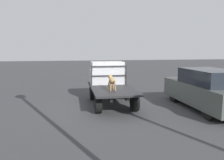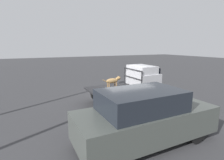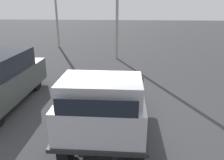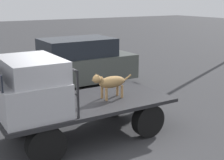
% 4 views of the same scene
% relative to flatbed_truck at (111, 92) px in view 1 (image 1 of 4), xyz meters
% --- Properties ---
extents(ground_plane, '(80.00, 80.00, 0.00)m').
position_rel_flatbed_truck_xyz_m(ground_plane, '(0.00, 0.00, -0.60)').
color(ground_plane, '#38383A').
extents(flatbed_truck, '(3.92, 1.86, 0.83)m').
position_rel_flatbed_truck_xyz_m(flatbed_truck, '(0.00, 0.00, 0.00)').
color(flatbed_truck, black).
rests_on(flatbed_truck, ground).
extents(truck_cab, '(1.28, 1.74, 1.11)m').
position_rel_flatbed_truck_xyz_m(truck_cab, '(1.24, 0.00, 0.76)').
color(truck_cab, '#B7B7BC').
rests_on(truck_cab, flatbed_truck).
extents(truck_headboard, '(0.04, 1.74, 0.95)m').
position_rel_flatbed_truck_xyz_m(truck_headboard, '(0.57, 0.00, 0.86)').
color(truck_headboard, '#232326').
rests_on(truck_headboard, flatbed_truck).
extents(dog, '(1.07, 0.27, 0.64)m').
position_rel_flatbed_truck_xyz_m(dog, '(-0.60, 0.09, 0.62)').
color(dog, '#9E7547').
rests_on(dog, flatbed_truck).
extents(parked_sedan, '(4.51, 1.79, 1.74)m').
position_rel_flatbed_truck_xyz_m(parked_sedan, '(-1.49, -3.89, 0.27)').
color(parked_sedan, black).
rests_on(parked_sedan, ground).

